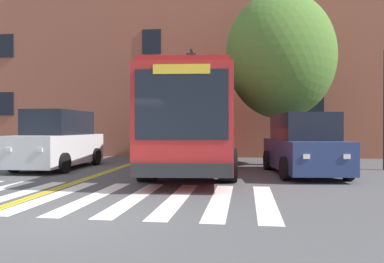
# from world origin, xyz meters

# --- Properties ---
(ground_plane) EXTENTS (120.00, 120.00, 0.00)m
(ground_plane) POSITION_xyz_m (0.00, 0.00, 0.00)
(ground_plane) COLOR #4C4C4F
(crosswalk) EXTENTS (8.68, 4.51, 0.01)m
(crosswalk) POSITION_xyz_m (-0.17, 2.14, 0.00)
(crosswalk) COLOR white
(crosswalk) RESTS_ON ground
(lane_line_yellow_inner) EXTENTS (0.12, 36.00, 0.01)m
(lane_line_yellow_inner) POSITION_xyz_m (-1.72, 16.14, 0.00)
(lane_line_yellow_inner) COLOR gold
(lane_line_yellow_inner) RESTS_ON ground
(lane_line_yellow_outer) EXTENTS (0.12, 36.00, 0.01)m
(lane_line_yellow_outer) POSITION_xyz_m (-1.56, 16.14, 0.00)
(lane_line_yellow_outer) COLOR gold
(lane_line_yellow_outer) RESTS_ON ground
(city_bus) EXTENTS (3.63, 12.09, 3.53)m
(city_bus) POSITION_xyz_m (1.47, 8.60, 1.92)
(city_bus) COLOR #B22323
(city_bus) RESTS_ON ground
(car_white_near_lane) EXTENTS (2.17, 5.14, 2.38)m
(car_white_near_lane) POSITION_xyz_m (-4.04, 8.12, 1.12)
(car_white_near_lane) COLOR white
(car_white_near_lane) RESTS_ON ground
(car_navy_far_lane) EXTENTS (2.60, 5.07, 2.18)m
(car_navy_far_lane) POSITION_xyz_m (5.61, 7.24, 1.04)
(car_navy_far_lane) COLOR navy
(car_navy_far_lane) RESTS_ON ground
(traffic_light_overhead) EXTENTS (0.40, 4.15, 4.99)m
(traffic_light_overhead) POSITION_xyz_m (1.56, 8.87, 3.32)
(traffic_light_overhead) COLOR #28282D
(traffic_light_overhead) RESTS_ON ground
(street_tree_curbside_large) EXTENTS (6.93, 6.87, 7.74)m
(street_tree_curbside_large) POSITION_xyz_m (5.23, 10.63, 4.89)
(street_tree_curbside_large) COLOR brown
(street_tree_curbside_large) RESTS_ON ground
(building_facade) EXTENTS (34.13, 8.54, 12.59)m
(building_facade) POSITION_xyz_m (2.89, 18.90, 6.30)
(building_facade) COLOR #9E5642
(building_facade) RESTS_ON ground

